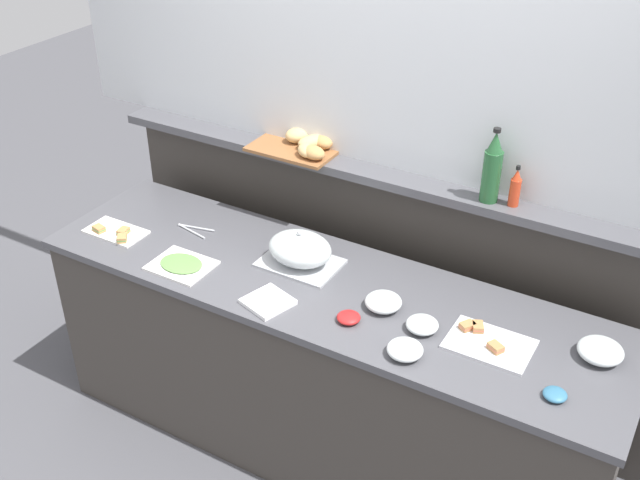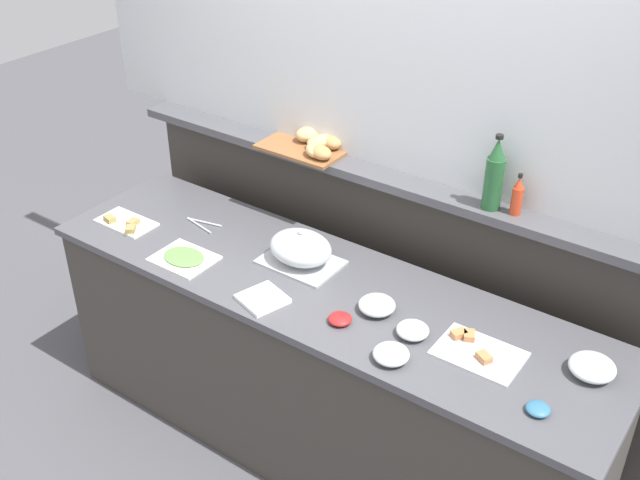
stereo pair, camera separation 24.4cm
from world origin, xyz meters
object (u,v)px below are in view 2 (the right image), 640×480
at_px(bread_basket, 314,145).
at_px(sandwich_platter_front, 477,351).
at_px(napkin_stack, 263,299).
at_px(wine_bottle_green, 494,176).
at_px(cold_cuts_platter, 184,258).
at_px(glass_bowl_small, 377,306).
at_px(glass_bowl_medium, 413,331).
at_px(condiment_bowl_dark, 538,409).
at_px(serving_cloche, 301,249).
at_px(condiment_bowl_teal, 340,319).
at_px(glass_bowl_large, 391,355).
at_px(glass_bowl_extra, 592,368).
at_px(serving_tongs, 201,224).
at_px(sandwich_platter_side, 126,223).
at_px(hot_sauce_bottle, 517,197).

bearing_deg(bread_basket, sandwich_platter_front, -24.05).
xyz_separation_m(napkin_stack, wine_bottle_green, (0.64, 0.67, 0.47)).
distance_m(cold_cuts_platter, glass_bowl_small, 0.90).
height_order(napkin_stack, wine_bottle_green, wine_bottle_green).
bearing_deg(glass_bowl_medium, napkin_stack, -165.43).
height_order(condiment_bowl_dark, wine_bottle_green, wine_bottle_green).
relative_size(sandwich_platter_front, glass_bowl_small, 2.11).
bearing_deg(glass_bowl_small, serving_cloche, 167.40).
xyz_separation_m(condiment_bowl_teal, bread_basket, (-0.57, 0.62, 0.35)).
relative_size(glass_bowl_small, condiment_bowl_dark, 1.78).
bearing_deg(glass_bowl_large, bread_basket, 140.40).
height_order(glass_bowl_medium, glass_bowl_extra, glass_bowl_extra).
relative_size(condiment_bowl_teal, condiment_bowl_dark, 1.12).
distance_m(serving_cloche, glass_bowl_medium, 0.66).
distance_m(glass_bowl_small, bread_basket, 0.88).
bearing_deg(sandwich_platter_front, serving_tongs, 176.22).
bearing_deg(serving_tongs, glass_bowl_extra, 0.99).
xyz_separation_m(serving_cloche, wine_bottle_green, (0.68, 0.36, 0.40)).
xyz_separation_m(cold_cuts_platter, wine_bottle_green, (1.11, 0.63, 0.47)).
bearing_deg(condiment_bowl_dark, cold_cuts_platter, -179.65).
relative_size(glass_bowl_large, serving_tongs, 0.73).
relative_size(sandwich_platter_side, bread_basket, 0.69).
height_order(serving_cloche, condiment_bowl_teal, serving_cloche).
distance_m(sandwich_platter_side, condiment_bowl_teal, 1.24).
distance_m(sandwich_platter_front, serving_tongs, 1.47).
bearing_deg(glass_bowl_extra, condiment_bowl_teal, -163.26).
bearing_deg(condiment_bowl_teal, sandwich_platter_front, 15.21).
bearing_deg(glass_bowl_medium, cold_cuts_platter, -173.56).
relative_size(cold_cuts_platter, condiment_bowl_teal, 2.79).
bearing_deg(cold_cuts_platter, bread_basket, 70.48).
height_order(cold_cuts_platter, hot_sauce_bottle, hot_sauce_bottle).
bearing_deg(wine_bottle_green, glass_bowl_extra, -30.05).
height_order(sandwich_platter_side, condiment_bowl_teal, sandwich_platter_side).
bearing_deg(wine_bottle_green, serving_cloche, -151.94).
relative_size(glass_bowl_small, glass_bowl_extra, 0.89).
bearing_deg(glass_bowl_large, condiment_bowl_teal, 164.61).
relative_size(sandwich_platter_front, hot_sauce_bottle, 1.78).
relative_size(cold_cuts_platter, hot_sauce_bottle, 1.48).
bearing_deg(glass_bowl_large, napkin_stack, 178.94).
bearing_deg(sandwich_platter_side, bread_basket, 41.72).
xyz_separation_m(serving_cloche, bread_basket, (-0.20, 0.38, 0.29)).
height_order(condiment_bowl_teal, napkin_stack, condiment_bowl_teal).
xyz_separation_m(sandwich_platter_front, bread_basket, (-1.09, 0.48, 0.36)).
bearing_deg(glass_bowl_medium, sandwich_platter_front, 11.00).
bearing_deg(bread_basket, napkin_stack, -70.90).
height_order(sandwich_platter_front, condiment_bowl_teal, sandwich_platter_front).
bearing_deg(serving_tongs, cold_cuts_platter, -61.31).
relative_size(glass_bowl_large, condiment_bowl_dark, 1.62).
height_order(sandwich_platter_front, bread_basket, bread_basket).
xyz_separation_m(sandwich_platter_front, sandwich_platter_side, (-1.75, -0.11, 0.00)).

